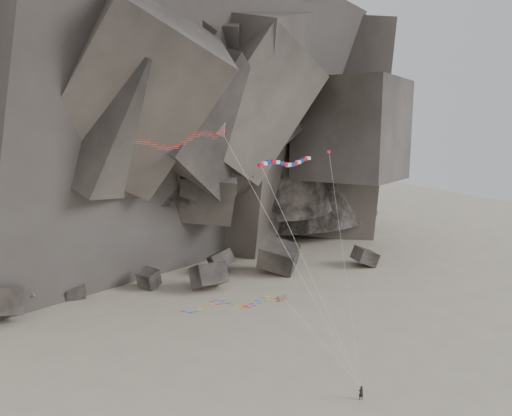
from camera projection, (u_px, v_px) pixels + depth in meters
name	position (u px, v px, depth m)	size (l,w,h in m)	color
ground	(283.00, 369.00, 60.99)	(260.00, 260.00, 0.00)	#A99D88
headland	(131.00, 63.00, 114.24)	(110.00, 70.00, 84.00)	#5C524B
boulder_field	(150.00, 280.00, 86.94)	(76.37, 16.07, 8.35)	#47423F
kite_flyer	(361.00, 392.00, 54.26)	(0.64, 0.43, 1.85)	black
delta_kite	(177.00, 140.00, 53.50)	(20.55, 14.08, 28.40)	red
banner_kite	(286.00, 164.00, 61.74)	(9.03, 16.13, 23.75)	red
parafoil_kite	(230.00, 304.00, 55.15)	(17.41, 9.30, 9.07)	#D4BC0B
pennant_kite	(337.00, 210.00, 57.83)	(2.30, 10.10, 24.92)	red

